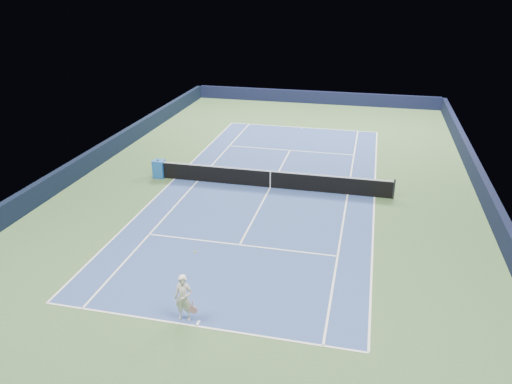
# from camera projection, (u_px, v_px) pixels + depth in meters

# --- Properties ---
(ground) EXTENTS (40.00, 40.00, 0.00)m
(ground) POSITION_uv_depth(u_px,v_px,m) (270.00, 188.00, 26.81)
(ground) COLOR #3B5B31
(ground) RESTS_ON ground
(wall_far) EXTENTS (22.00, 0.35, 1.10)m
(wall_far) POSITION_uv_depth(u_px,v_px,m) (315.00, 97.00, 44.30)
(wall_far) COLOR black
(wall_far) RESTS_ON ground
(wall_right) EXTENTS (0.35, 40.00, 1.10)m
(wall_right) POSITION_uv_depth(u_px,v_px,m) (487.00, 197.00, 24.32)
(wall_right) COLOR black
(wall_right) RESTS_ON ground
(wall_left) EXTENTS (0.35, 40.00, 1.10)m
(wall_left) POSITION_uv_depth(u_px,v_px,m) (87.00, 162.00, 28.85)
(wall_left) COLOR black
(wall_left) RESTS_ON ground
(court_surface) EXTENTS (10.97, 23.77, 0.01)m
(court_surface) POSITION_uv_depth(u_px,v_px,m) (270.00, 188.00, 26.80)
(court_surface) COLOR navy
(court_surface) RESTS_ON ground
(baseline_far) EXTENTS (10.97, 0.08, 0.00)m
(baseline_far) POSITION_uv_depth(u_px,v_px,m) (302.00, 127.00, 37.42)
(baseline_far) COLOR white
(baseline_far) RESTS_ON ground
(baseline_near) EXTENTS (10.97, 0.08, 0.00)m
(baseline_near) POSITION_uv_depth(u_px,v_px,m) (196.00, 326.00, 16.19)
(baseline_near) COLOR white
(baseline_near) RESTS_ON ground
(sideline_doubles_right) EXTENTS (0.08, 23.77, 0.00)m
(sideline_doubles_right) POSITION_uv_depth(u_px,v_px,m) (374.00, 197.00, 25.66)
(sideline_doubles_right) COLOR white
(sideline_doubles_right) RESTS_ON ground
(sideline_doubles_left) EXTENTS (0.08, 23.77, 0.00)m
(sideline_doubles_left) POSITION_uv_depth(u_px,v_px,m) (175.00, 179.00, 27.95)
(sideline_doubles_left) COLOR white
(sideline_doubles_left) RESTS_ON ground
(sideline_singles_right) EXTENTS (0.08, 23.77, 0.00)m
(sideline_singles_right) POSITION_uv_depth(u_px,v_px,m) (348.00, 194.00, 25.94)
(sideline_singles_right) COLOR white
(sideline_singles_right) RESTS_ON ground
(sideline_singles_left) EXTENTS (0.08, 23.77, 0.00)m
(sideline_singles_left) POSITION_uv_depth(u_px,v_px,m) (198.00, 181.00, 27.66)
(sideline_singles_left) COLOR white
(sideline_singles_left) RESTS_ON ground
(service_line_far) EXTENTS (8.23, 0.08, 0.00)m
(service_line_far) POSITION_uv_depth(u_px,v_px,m) (290.00, 150.00, 32.52)
(service_line_far) COLOR white
(service_line_far) RESTS_ON ground
(service_line_near) EXTENTS (8.23, 0.08, 0.00)m
(service_line_near) POSITION_uv_depth(u_px,v_px,m) (240.00, 245.00, 21.09)
(service_line_near) COLOR white
(service_line_near) RESTS_ON ground
(center_service_line) EXTENTS (0.08, 12.80, 0.00)m
(center_service_line) POSITION_uv_depth(u_px,v_px,m) (270.00, 187.00, 26.80)
(center_service_line) COLOR white
(center_service_line) RESTS_ON ground
(center_mark_far) EXTENTS (0.08, 0.30, 0.00)m
(center_mark_far) POSITION_uv_depth(u_px,v_px,m) (302.00, 128.00, 37.28)
(center_mark_far) COLOR white
(center_mark_far) RESTS_ON ground
(center_mark_near) EXTENTS (0.08, 0.30, 0.00)m
(center_mark_near) POSITION_uv_depth(u_px,v_px,m) (198.00, 323.00, 16.32)
(center_mark_near) COLOR white
(center_mark_near) RESTS_ON ground
(tennis_net) EXTENTS (12.90, 0.10, 1.07)m
(tennis_net) POSITION_uv_depth(u_px,v_px,m) (270.00, 179.00, 26.60)
(tennis_net) COLOR black
(tennis_net) RESTS_ON ground
(sponsor_cube) EXTENTS (0.62, 0.56, 1.01)m
(sponsor_cube) POSITION_uv_depth(u_px,v_px,m) (159.00, 169.00, 28.00)
(sponsor_cube) COLOR #1D59AF
(sponsor_cube) RESTS_ON ground
(tennis_player) EXTENTS (0.78, 1.24, 2.04)m
(tennis_player) POSITION_uv_depth(u_px,v_px,m) (184.00, 298.00, 16.21)
(tennis_player) COLOR white
(tennis_player) RESTS_ON ground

